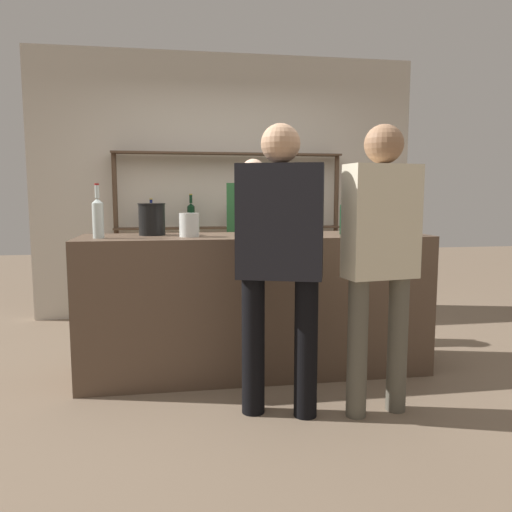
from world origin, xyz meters
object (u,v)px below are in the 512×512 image
counter_bottle_3 (98,217)px  wine_glass (300,221)px  counter_bottle_0 (365,216)px  customer_right (381,246)px  customer_center (280,250)px  counter_bottle_2 (385,216)px  counter_bottle_1 (345,216)px  cork_jar (189,225)px  ice_bucket (152,219)px  server_behind_counter (253,236)px

counter_bottle_3 → wine_glass: (1.38, -0.04, -0.03)m
counter_bottle_0 → customer_right: customer_right is taller
customer_right → customer_center: bearing=73.8°
counter_bottle_0 → wine_glass: 0.61m
counter_bottle_0 → counter_bottle_2: bearing=-74.3°
counter_bottle_1 → counter_bottle_2: size_ratio=1.02×
counter_bottle_0 → cork_jar: bearing=-173.4°
counter_bottle_1 → ice_bucket: 1.42m
counter_bottle_1 → customer_right: 0.84m
cork_jar → customer_right: bearing=-35.3°
counter_bottle_2 → server_behind_counter: (-0.81, 0.98, -0.21)m
counter_bottle_3 → cork_jar: size_ratio=2.22×
customer_center → wine_glass: bearing=-5.5°
wine_glass → customer_right: size_ratio=0.09×
counter_bottle_1 → cork_jar: counter_bottle_1 is taller
ice_bucket → server_behind_counter: size_ratio=0.14×
counter_bottle_2 → cork_jar: bearing=177.2°
counter_bottle_0 → customer_right: size_ratio=0.19×
counter_bottle_0 → customer_center: 1.20m
customer_center → server_behind_counter: 1.60m
counter_bottle_3 → counter_bottle_0: bearing=5.2°
customer_right → customer_center: (-0.58, 0.08, -0.02)m
counter_bottle_1 → customer_center: customer_center is taller
customer_right → server_behind_counter: (-0.49, 1.68, -0.07)m
counter_bottle_1 → counter_bottle_3: 1.76m
counter_bottle_1 → customer_right: customer_right is taller
counter_bottle_3 → customer_right: 1.85m
customer_center → server_behind_counter: size_ratio=1.05×
counter_bottle_2 → customer_right: customer_right is taller
ice_bucket → customer_right: size_ratio=0.14×
wine_glass → cork_jar: (-0.78, 0.06, -0.03)m
counter_bottle_0 → counter_bottle_1: 0.22m
wine_glass → ice_bucket: ice_bucket is taller
counter_bottle_1 → cork_jar: (-1.15, -0.06, -0.05)m
counter_bottle_2 → cork_jar: size_ratio=2.06×
counter_bottle_0 → ice_bucket: 1.61m
counter_bottle_0 → cork_jar: size_ratio=1.99×
counter_bottle_3 → counter_bottle_1: bearing=2.5°
cork_jar → counter_bottle_0: bearing=6.6°
ice_bucket → cork_jar: (0.26, -0.19, -0.03)m
server_behind_counter → cork_jar: bearing=-26.8°
counter_bottle_1 → wine_glass: size_ratio=2.33×
counter_bottle_0 → cork_jar: (-1.35, -0.16, -0.05)m
cork_jar → customer_center: size_ratio=0.10×
counter_bottle_2 → counter_bottle_3: (-2.02, 0.05, 0.01)m
wine_glass → ice_bucket: bearing=166.8°
counter_bottle_2 → cork_jar: counter_bottle_2 is taller
counter_bottle_0 → wine_glass: size_ratio=2.22×
counter_bottle_2 → wine_glass: bearing=178.7°
counter_bottle_3 → cork_jar: bearing=1.9°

